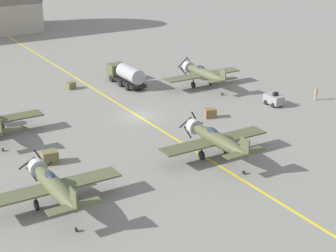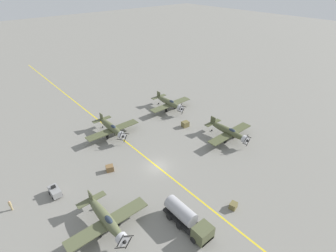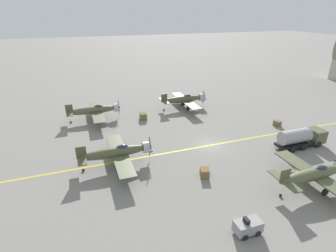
% 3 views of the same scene
% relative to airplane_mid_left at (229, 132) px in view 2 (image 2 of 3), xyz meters
% --- Properties ---
extents(ground_plane, '(400.00, 400.00, 0.00)m').
position_rel_airplane_mid_left_xyz_m(ground_plane, '(17.19, -2.71, -2.01)').
color(ground_plane, gray).
extents(taxiway_stripe, '(0.30, 160.00, 0.01)m').
position_rel_airplane_mid_left_xyz_m(taxiway_stripe, '(17.19, -2.71, -2.01)').
color(taxiway_stripe, yellow).
rests_on(taxiway_stripe, ground).
extents(airplane_mid_left, '(12.00, 9.98, 3.65)m').
position_rel_airplane_mid_left_xyz_m(airplane_mid_left, '(0.00, 0.00, 0.00)').
color(airplane_mid_left, '#4A4F31').
rests_on(airplane_mid_left, ground).
extents(airplane_near_center, '(12.00, 9.98, 3.65)m').
position_rel_airplane_mid_left_xyz_m(airplane_near_center, '(18.08, -17.38, 0.00)').
color(airplane_near_center, '#4C5132').
rests_on(airplane_near_center, ground).
extents(airplane_mid_right, '(12.00, 9.98, 3.65)m').
position_rel_airplane_mid_left_xyz_m(airplane_mid_right, '(30.94, 3.48, 0.00)').
color(airplane_mid_right, '#54593B').
rests_on(airplane_mid_right, ground).
extents(airplane_near_left, '(12.00, 9.98, 3.65)m').
position_rel_airplane_mid_left_xyz_m(airplane_near_left, '(0.45, -18.67, 0.00)').
color(airplane_near_left, '#515738').
rests_on(airplane_near_left, ground).
extents(fuel_tanker, '(2.68, 8.00, 2.98)m').
position_rel_airplane_mid_left_xyz_m(fuel_tanker, '(22.12, 10.26, -0.50)').
color(fuel_tanker, black).
rests_on(fuel_tanker, ground).
extents(tow_tractor, '(1.57, 2.60, 1.79)m').
position_rel_airplane_mid_left_xyz_m(tow_tractor, '(34.14, -7.82, -1.22)').
color(tow_tractor, gray).
rests_on(tow_tractor, ground).
extents(ground_crew_walking, '(0.39, 0.39, 1.81)m').
position_rel_airplane_mid_left_xyz_m(ground_crew_walking, '(40.30, -9.10, -1.03)').
color(ground_crew_walking, tan).
rests_on(ground_crew_walking, ground).
extents(supply_crate_by_tanker, '(1.65, 1.42, 1.27)m').
position_rel_airplane_mid_left_xyz_m(supply_crate_by_tanker, '(3.20, -9.92, -1.37)').
color(supply_crate_by_tanker, brown).
rests_on(supply_crate_by_tanker, ground).
extents(supply_crate_mid_lane, '(1.62, 1.49, 1.11)m').
position_rel_airplane_mid_left_xyz_m(supply_crate_mid_lane, '(24.44, -7.42, -1.46)').
color(supply_crate_mid_lane, brown).
rests_on(supply_crate_mid_lane, ground).
extents(supply_crate_outboard, '(1.37, 1.22, 0.98)m').
position_rel_airplane_mid_left_xyz_m(supply_crate_outboard, '(14.48, 12.46, -1.52)').
color(supply_crate_outboard, brown).
rests_on(supply_crate_outboard, ground).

